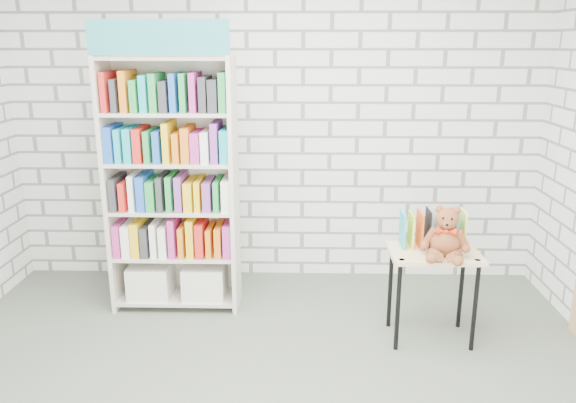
{
  "coord_description": "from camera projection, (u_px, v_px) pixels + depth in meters",
  "views": [
    {
      "loc": [
        0.23,
        -2.76,
        2.03
      ],
      "look_at": [
        0.13,
        0.95,
        0.98
      ],
      "focal_mm": 35.0,
      "sensor_mm": 36.0,
      "label": 1
    }
  ],
  "objects": [
    {
      "name": "display_table",
      "position": [
        433.0,
        264.0,
        3.86
      ],
      "size": [
        0.61,
        0.43,
        0.66
      ],
      "color": "#DFBE86",
      "rests_on": "ground"
    },
    {
      "name": "teddy_bear",
      "position": [
        446.0,
        237.0,
        3.7
      ],
      "size": [
        0.31,
        0.31,
        0.35
      ],
      "color": "maroon",
      "rests_on": "display_table"
    },
    {
      "name": "table_books",
      "position": [
        432.0,
        229.0,
        3.89
      ],
      "size": [
        0.43,
        0.19,
        0.25
      ],
      "color": "#29ACB2",
      "rests_on": "display_table"
    },
    {
      "name": "bookshelf",
      "position": [
        173.0,
        184.0,
        4.27
      ],
      "size": [
        0.97,
        0.38,
        2.18
      ],
      "color": "beige",
      "rests_on": "ground"
    },
    {
      "name": "room_shell",
      "position": [
        255.0,
        95.0,
        2.73
      ],
      "size": [
        4.52,
        4.02,
        2.81
      ],
      "color": "silver",
      "rests_on": "ground"
    }
  ]
}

